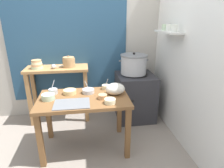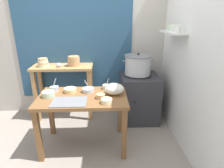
{
  "view_description": "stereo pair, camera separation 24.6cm",
  "coord_description": "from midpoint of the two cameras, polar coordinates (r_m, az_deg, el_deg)",
  "views": [
    {
      "loc": [
        0.1,
        -2.12,
        1.66
      ],
      "look_at": [
        0.44,
        0.17,
        0.82
      ],
      "focal_mm": 30.29,
      "sensor_mm": 36.0,
      "label": 1
    },
    {
      "loc": [
        0.35,
        -2.14,
        1.66
      ],
      "look_at": [
        0.44,
        0.17,
        0.82
      ],
      "focal_mm": 30.29,
      "sensor_mm": 36.0,
      "label": 2
    }
  ],
  "objects": [
    {
      "name": "ladle",
      "position": [
        3.03,
        -13.36,
        5.6
      ],
      "size": [
        0.28,
        0.09,
        0.07
      ],
      "color": "#B7BABF",
      "rests_on": "back_shelf_table"
    },
    {
      "name": "prep_table",
      "position": [
        2.4,
        -5.88,
        -6.14
      ],
      "size": [
        1.1,
        0.66,
        0.72
      ],
      "color": "brown",
      "rests_on": "ground"
    },
    {
      "name": "prep_bowl_6",
      "position": [
        2.4,
        -15.91,
        -2.96
      ],
      "size": [
        0.15,
        0.15,
        0.07
      ],
      "color": "#B7D1AD",
      "rests_on": "prep_table"
    },
    {
      "name": "bowl_stack_enamel",
      "position": [
        3.12,
        -17.97,
        6.08
      ],
      "size": [
        0.17,
        0.17,
        0.13
      ],
      "color": "#B7D1AD",
      "rests_on": "back_shelf_table"
    },
    {
      "name": "prep_bowl_2",
      "position": [
        2.55,
        -14.38,
        -1.45
      ],
      "size": [
        0.11,
        0.11,
        0.17
      ],
      "color": "#B7BABF",
      "rests_on": "prep_table"
    },
    {
      "name": "prep_bowl_0",
      "position": [
        2.15,
        1.64,
        -5.14
      ],
      "size": [
        0.13,
        0.13,
        0.05
      ],
      "color": "beige",
      "rests_on": "prep_table"
    },
    {
      "name": "plastic_bag",
      "position": [
        2.37,
        3.65,
        -1.56
      ],
      "size": [
        0.25,
        0.2,
        0.15
      ],
      "primitive_type": "ellipsoid",
      "color": "silver",
      "rests_on": "prep_table"
    },
    {
      "name": "steamer_pot",
      "position": [
        3.01,
        10.16,
        5.7
      ],
      "size": [
        0.47,
        0.42,
        0.34
      ],
      "color": "#B7BABF",
      "rests_on": "stove_block"
    },
    {
      "name": "serving_tray",
      "position": [
        2.21,
        -9.67,
        -5.4
      ],
      "size": [
        0.4,
        0.28,
        0.01
      ],
      "primitive_type": "cube",
      "color": "slate",
      "rests_on": "prep_table"
    },
    {
      "name": "clay_pot",
      "position": [
        3.06,
        -9.21,
        6.81
      ],
      "size": [
        0.19,
        0.19,
        0.18
      ],
      "color": "tan",
      "rests_on": "back_shelf_table"
    },
    {
      "name": "wall_right",
      "position": [
        2.63,
        24.69,
        10.35
      ],
      "size": [
        0.3,
        3.2,
        2.6
      ],
      "color": "white",
      "rests_on": "ground"
    },
    {
      "name": "prep_bowl_3",
      "position": [
        2.56,
        1.02,
        -0.83
      ],
      "size": [
        0.1,
        0.1,
        0.15
      ],
      "color": "beige",
      "rests_on": "prep_table"
    },
    {
      "name": "ground_plane",
      "position": [
        2.71,
        -6.88,
        -18.0
      ],
      "size": [
        9.0,
        9.0,
        0.0
      ],
      "primitive_type": "plane",
      "color": "gray"
    },
    {
      "name": "prep_bowl_1",
      "position": [
        2.27,
        -0.37,
        -3.7
      ],
      "size": [
        0.11,
        0.11,
        0.05
      ],
      "color": "tan",
      "rests_on": "prep_table"
    },
    {
      "name": "back_shelf_table",
      "position": [
        3.17,
        -12.32,
        1.46
      ],
      "size": [
        0.96,
        0.4,
        0.9
      ],
      "color": "#B27F4C",
      "rests_on": "ground"
    },
    {
      "name": "wall_back",
      "position": [
        3.25,
        -4.87,
        13.61
      ],
      "size": [
        4.4,
        0.12,
        2.6
      ],
      "color": "#B2ADA3",
      "rests_on": "ground"
    },
    {
      "name": "prep_bowl_4",
      "position": [
        2.46,
        -4.37,
        -1.84
      ],
      "size": [
        0.15,
        0.15,
        0.17
      ],
      "color": "#B7BABF",
      "rests_on": "prep_table"
    },
    {
      "name": "stove_block",
      "position": [
        3.18,
        10.34,
        -4.06
      ],
      "size": [
        0.6,
        0.61,
        0.78
      ],
      "color": "#2D2D33",
      "rests_on": "ground"
    },
    {
      "name": "prep_bowl_5",
      "position": [
        2.48,
        -9.75,
        -1.84
      ],
      "size": [
        0.16,
        0.16,
        0.05
      ],
      "color": "#E5C684",
      "rests_on": "prep_table"
    }
  ]
}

